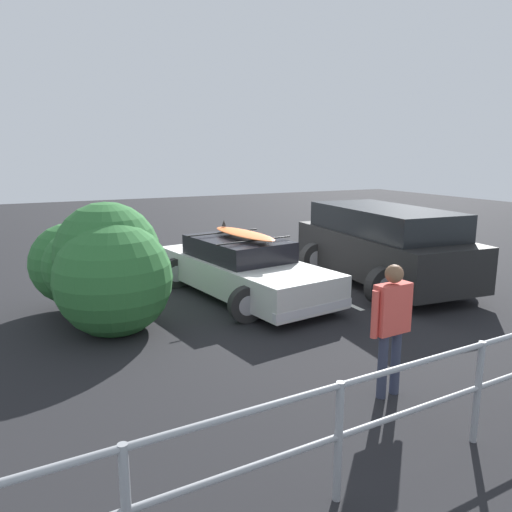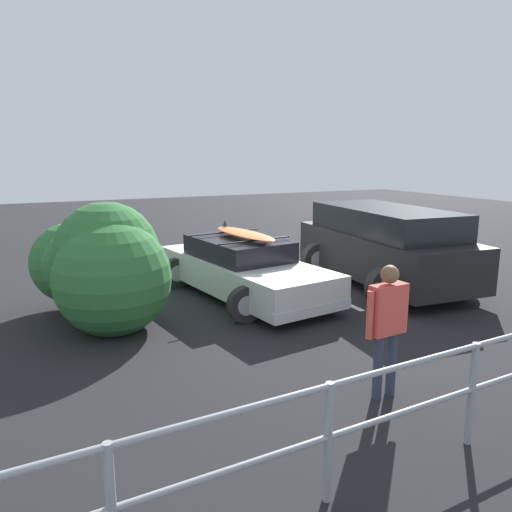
# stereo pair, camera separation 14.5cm
# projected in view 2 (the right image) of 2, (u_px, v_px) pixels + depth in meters

# --- Properties ---
(ground_plane) EXTENTS (44.00, 44.00, 0.02)m
(ground_plane) POSITION_uv_depth(u_px,v_px,m) (252.00, 284.00, 11.20)
(ground_plane) COLOR black
(ground_plane) RESTS_ON ground
(parking_stripe) EXTENTS (0.12, 3.75, 0.00)m
(parking_stripe) POSITION_uv_depth(u_px,v_px,m) (310.00, 287.00, 10.94)
(parking_stripe) COLOR silver
(parking_stripe) RESTS_ON ground
(sedan_car) EXTENTS (2.71, 4.69, 1.46)m
(sedan_car) POSITION_uv_depth(u_px,v_px,m) (242.00, 268.00, 10.18)
(sedan_car) COLOR silver
(sedan_car) RESTS_ON ground
(suv_car) EXTENTS (2.86, 4.85, 1.71)m
(suv_car) POSITION_uv_depth(u_px,v_px,m) (384.00, 245.00, 11.02)
(suv_car) COLOR black
(suv_car) RESTS_ON ground
(person_bystander) EXTENTS (0.63, 0.22, 1.63)m
(person_bystander) POSITION_uv_depth(u_px,v_px,m) (387.00, 319.00, 5.85)
(person_bystander) COLOR #33384C
(person_bystander) RESTS_ON ground
(railing_fence) EXTENTS (10.65, 0.67, 1.08)m
(railing_fence) POSITION_uv_depth(u_px,v_px,m) (473.00, 377.00, 4.92)
(railing_fence) COLOR gray
(railing_fence) RESTS_ON ground
(bush_near_left) EXTENTS (2.19, 3.11, 2.18)m
(bush_near_left) POSITION_uv_depth(u_px,v_px,m) (101.00, 267.00, 8.46)
(bush_near_left) COLOR #4C3828
(bush_near_left) RESTS_ON ground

